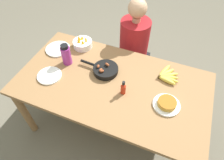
{
  "coord_description": "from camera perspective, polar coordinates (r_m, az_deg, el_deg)",
  "views": [
    {
      "loc": [
        0.42,
        -1.04,
        2.06
      ],
      "look_at": [
        0.0,
        0.0,
        0.76
      ],
      "focal_mm": 32.0,
      "sensor_mm": 36.0,
      "label": 1
    }
  ],
  "objects": [
    {
      "name": "dining_table",
      "position": [
        1.81,
        0.0,
        -2.49
      ],
      "size": [
        1.68,
        0.91,
        0.73
      ],
      "color": "olive",
      "rests_on": "ground_plane"
    },
    {
      "name": "person_figure",
      "position": [
        2.37,
        5.93,
        7.14
      ],
      "size": [
        0.35,
        0.35,
        1.17
      ],
      "color": "black",
      "rests_on": "ground_plane"
    },
    {
      "name": "skillet",
      "position": [
        1.81,
        -2.01,
        2.99
      ],
      "size": [
        0.37,
        0.23,
        0.08
      ],
      "rotation": [
        0.0,
        0.0,
        3.08
      ],
      "color": "black",
      "rests_on": "dining_table"
    },
    {
      "name": "ground_plane",
      "position": [
        2.35,
        0.0,
        -12.14
      ],
      "size": [
        14.0,
        14.0,
        0.0
      ],
      "primitive_type": "plane",
      "color": "#666051"
    },
    {
      "name": "frittata_plate_center",
      "position": [
        1.64,
        15.36,
        -6.58
      ],
      "size": [
        0.22,
        0.22,
        0.05
      ],
      "color": "white",
      "rests_on": "dining_table"
    },
    {
      "name": "fruit_bowl_mango",
      "position": [
        2.09,
        -8.41,
        10.32
      ],
      "size": [
        0.19,
        0.19,
        0.13
      ],
      "color": "white",
      "rests_on": "dining_table"
    },
    {
      "name": "empty_plate_near_front",
      "position": [
        2.12,
        -15.2,
        8.56
      ],
      "size": [
        0.24,
        0.24,
        0.02
      ],
      "color": "white",
      "rests_on": "dining_table"
    },
    {
      "name": "hot_sauce_bottle",
      "position": [
        1.63,
        3.23,
        -2.35
      ],
      "size": [
        0.04,
        0.04,
        0.14
      ],
      "color": "#B72814",
      "rests_on": "dining_table"
    },
    {
      "name": "empty_plate_far_left",
      "position": [
        1.87,
        -17.42,
        1.19
      ],
      "size": [
        0.22,
        0.22,
        0.02
      ],
      "color": "white",
      "rests_on": "dining_table"
    },
    {
      "name": "water_bottle",
      "position": [
        1.89,
        -12.97,
        7.06
      ],
      "size": [
        0.09,
        0.09,
        0.21
      ],
      "color": "#992D89",
      "rests_on": "dining_table"
    },
    {
      "name": "banana_bunch",
      "position": [
        1.84,
        15.39,
        1.19
      ],
      "size": [
        0.19,
        0.24,
        0.04
      ],
      "color": "gold",
      "rests_on": "dining_table"
    }
  ]
}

